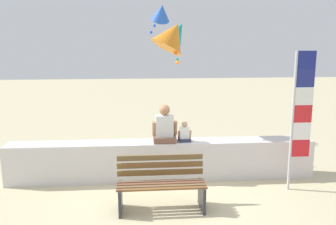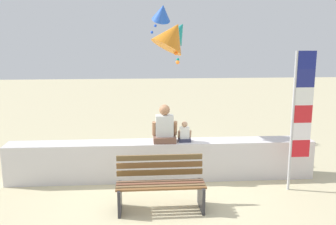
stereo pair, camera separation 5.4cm
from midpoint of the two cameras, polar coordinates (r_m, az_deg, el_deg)
ground_plane at (r=7.07m, az=-0.30°, el=-12.72°), size 40.00×40.00×0.00m
seawall_ledge at (r=7.79m, az=-0.77°, el=-7.24°), size 6.24×0.52×0.80m
park_bench at (r=6.50m, az=-0.91°, el=-11.01°), size 1.50×0.62×0.88m
person_adult at (r=7.56m, az=-0.32°, el=-2.30°), size 0.50×0.37×0.77m
person_child at (r=7.63m, az=2.73°, el=-3.24°), size 0.27×0.20×0.42m
flag_banner at (r=7.37m, az=19.53°, el=0.10°), size 0.39×0.05×2.65m
kite_teal at (r=10.48m, az=1.65°, el=12.09°), size 0.83×0.76×1.14m
kite_orange at (r=8.08m, az=0.83°, el=11.58°), size 1.08×0.96×1.00m
kite_blue at (r=10.82m, az=-0.77°, el=14.91°), size 0.67×0.79×0.91m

